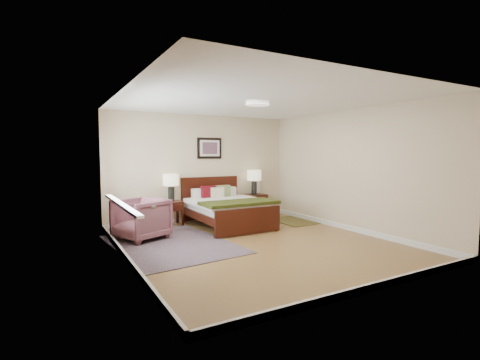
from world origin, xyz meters
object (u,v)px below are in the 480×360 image
Objects in this scene: nightstand_right at (254,203)px; armchair at (141,219)px; bed at (227,205)px; rug_persian at (171,244)px; nightstand_left at (172,207)px; lamp_right at (254,177)px; lamp_left at (171,182)px.

armchair is (-3.06, -0.97, 0.03)m from nightstand_right.
rug_persian is at bearing -150.21° from bed.
lamp_right is (2.15, 0.02, 0.59)m from nightstand_left.
nightstand_right is (1.13, 0.69, -0.12)m from bed.
nightstand_left is 0.87× the size of lamp_right.
lamp_right reaches higher than bed.
lamp_left is 0.23× the size of rug_persian.
rug_persian is at bearing -149.60° from nightstand_right.
nightstand_right is 3.13m from rug_persian.
rug_persian is (-2.68, -1.57, -0.35)m from nightstand_right.
lamp_right reaches higher than rug_persian.
nightstand_left is 0.20× the size of rug_persian.
lamp_left is at bearing 179.64° from nightstand_right.
lamp_left is (0.00, 0.02, 0.55)m from nightstand_left.
bed is 2.26× the size of armchair.
lamp_right is at bearing 90.00° from nightstand_right.
armchair reaches higher than nightstand_right.
nightstand_left is 1.32m from armchair.
nightstand_left reaches higher than rug_persian.
lamp_right is 3.27m from armchair.
armchair is 0.32× the size of rug_persian.
rug_persian is at bearing -149.39° from lamp_right.
nightstand_right is 0.22× the size of rug_persian.
armchair reaches higher than nightstand_left.
lamp_left reaches higher than nightstand_right.
lamp_right is 0.73× the size of armchair.
lamp_right reaches higher than lamp_left.
bed is 1.33m from nightstand_right.
bed is 3.31× the size of nightstand_right.
bed is at bearing 24.53° from rug_persian.
lamp_right is at bearing 0.52° from nightstand_left.
lamp_right is 0.23× the size of rug_persian.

